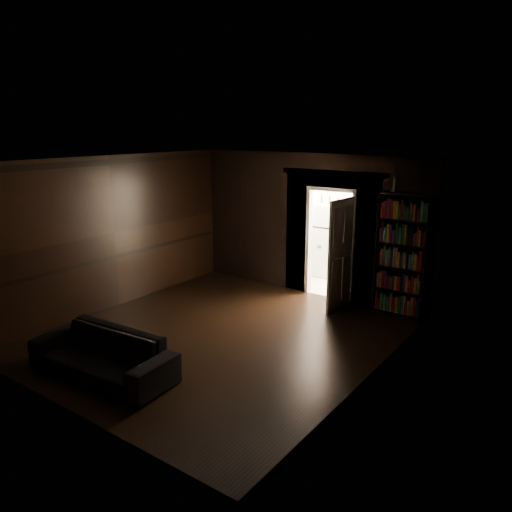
# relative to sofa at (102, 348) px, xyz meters

# --- Properties ---
(ground) EXTENTS (5.50, 5.50, 0.00)m
(ground) POSITION_rel_sofa_xyz_m (0.44, 1.94, -0.40)
(ground) COLOR black
(ground) RESTS_ON ground
(room_walls) EXTENTS (5.02, 5.61, 2.84)m
(room_walls) POSITION_rel_sofa_xyz_m (0.43, 3.02, 1.28)
(room_walls) COLOR black
(room_walls) RESTS_ON ground
(kitchen_alcove) EXTENTS (2.20, 1.80, 2.60)m
(kitchen_alcove) POSITION_rel_sofa_xyz_m (0.94, 5.82, 0.81)
(kitchen_alcove) COLOR #B6B09E
(kitchen_alcove) RESTS_ON ground
(sofa) EXTENTS (2.15, 1.07, 0.80)m
(sofa) POSITION_rel_sofa_xyz_m (0.00, 0.00, 0.00)
(sofa) COLOR black
(sofa) RESTS_ON ground
(bookshelf) EXTENTS (0.92, 0.38, 2.20)m
(bookshelf) POSITION_rel_sofa_xyz_m (2.44, 4.53, 0.70)
(bookshelf) COLOR black
(bookshelf) RESTS_ON ground
(refrigerator) EXTENTS (0.95, 0.92, 1.65)m
(refrigerator) POSITION_rel_sofa_xyz_m (0.34, 6.05, 0.42)
(refrigerator) COLOR white
(refrigerator) RESTS_ON ground
(door) EXTENTS (0.08, 0.85, 2.05)m
(door) POSITION_rel_sofa_xyz_m (1.39, 4.25, 0.62)
(door) COLOR white
(door) RESTS_ON ground
(figurine) EXTENTS (0.10, 0.10, 0.27)m
(figurine) POSITION_rel_sofa_xyz_m (2.19, 4.60, 1.93)
(figurine) COLOR white
(figurine) RESTS_ON bookshelf
(bottles) EXTENTS (0.57, 0.11, 0.23)m
(bottles) POSITION_rel_sofa_xyz_m (0.25, 5.96, 1.36)
(bottles) COLOR black
(bottles) RESTS_ON refrigerator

